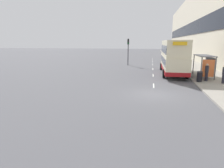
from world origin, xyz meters
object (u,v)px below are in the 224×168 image
pedestrian_1 (224,74)px  litter_bin (200,77)px  bus_shelter (206,62)px  pedestrian_at_shelter (207,72)px  double_decker_bus_near (173,56)px  car_0 (168,58)px  traffic_light_far_kerb (128,47)px

pedestrian_1 → litter_bin: size_ratio=1.75×
bus_shelter → pedestrian_at_shelter: bus_shelter is taller
double_decker_bus_near → car_0: bearing=87.5°
double_decker_bus_near → pedestrian_at_shelter: 6.11m
traffic_light_far_kerb → pedestrian_1: bearing=-53.7°
car_0 → pedestrian_at_shelter: (2.21, -19.79, 0.18)m
pedestrian_1 → litter_bin: 2.18m
pedestrian_at_shelter → litter_bin: size_ratio=1.72×
bus_shelter → pedestrian_1: bus_shelter is taller
bus_shelter → traffic_light_far_kerb: (-10.17, 11.82, 1.29)m
bus_shelter → pedestrian_1: bearing=-74.9°
bus_shelter → double_decker_bus_near: 4.44m
bus_shelter → double_decker_bus_near: size_ratio=0.38×
pedestrian_at_shelter → pedestrian_1: size_ratio=0.99×
traffic_light_far_kerb → bus_shelter: bearing=-49.3°
double_decker_bus_near → pedestrian_at_shelter: double_decker_bus_near is taller
bus_shelter → double_decker_bus_near: double_decker_bus_near is taller
pedestrian_at_shelter → litter_bin: 0.99m
double_decker_bus_near → pedestrian_at_shelter: (2.83, -5.27, -1.22)m
bus_shelter → traffic_light_far_kerb: size_ratio=0.90×
litter_bin → traffic_light_far_kerb: traffic_light_far_kerb is taller
litter_bin → traffic_light_far_kerb: bearing=121.4°
traffic_light_far_kerb → car_0: bearing=37.0°
car_0 → traffic_light_far_kerb: bearing=-143.0°
car_0 → pedestrian_1: bearing=-80.3°
bus_shelter → litter_bin: (-1.22, -2.82, -1.21)m
pedestrian_1 → traffic_light_far_kerb: size_ratio=0.39×
double_decker_bus_near → pedestrian_at_shelter: bearing=-61.8°
double_decker_bus_near → pedestrian_1: size_ratio=5.95×
bus_shelter → pedestrian_at_shelter: 2.50m
bus_shelter → double_decker_bus_near: (-3.30, 2.95, 0.41)m
car_0 → litter_bin: 20.34m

